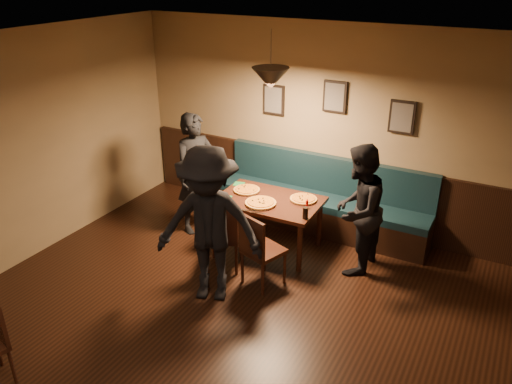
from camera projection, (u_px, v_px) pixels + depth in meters
floor at (189, 376)px, 4.64m from camera, size 7.00×7.00×0.00m
ceiling at (166, 70)px, 3.46m from camera, size 7.00×7.00×0.00m
wall_back at (333, 129)px, 6.84m from camera, size 6.00×0.00×6.00m
wainscot at (329, 190)px, 7.19m from camera, size 5.88×0.06×1.00m
booth_bench at (322, 197)px, 6.98m from camera, size 3.00×0.60×1.00m
picture_left at (274, 100)px, 7.08m from camera, size 0.32×0.04×0.42m
picture_center at (335, 97)px, 6.62m from camera, size 0.32×0.04×0.42m
picture_right at (402, 117)px, 6.30m from camera, size 0.32×0.04×0.42m
pendant_lamp at (271, 78)px, 5.78m from camera, size 0.44×0.44×0.25m
dining_table at (269, 224)px, 6.58m from camera, size 1.34×0.88×0.70m
chair_near_left at (224, 233)px, 6.12m from camera, size 0.53×0.53×0.93m
chair_near_right at (264, 249)px, 5.79m from camera, size 0.52×0.52×0.93m
diner_left at (196, 174)px, 6.83m from camera, size 0.61×0.72×1.69m
diner_right at (358, 210)px, 5.93m from camera, size 0.64×0.81×1.61m
diner_front at (209, 226)px, 5.39m from camera, size 1.32×1.03×1.80m
pizza_a at (247, 190)px, 6.65m from camera, size 0.44×0.44×0.04m
pizza_b at (261, 203)px, 6.29m from camera, size 0.42×0.42×0.04m
pizza_c at (303, 199)px, 6.40m from camera, size 0.45×0.45×0.04m
soda_glass at (305, 213)px, 5.94m from camera, size 0.07×0.07×0.14m
tabasco_bottle at (307, 203)px, 6.17m from camera, size 0.04×0.04×0.13m
napkin_a at (239, 184)px, 6.87m from camera, size 0.17×0.17×0.01m
napkin_b at (224, 197)px, 6.48m from camera, size 0.17×0.17×0.01m
cutlery_set at (253, 211)px, 6.12m from camera, size 0.18×0.06×0.00m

